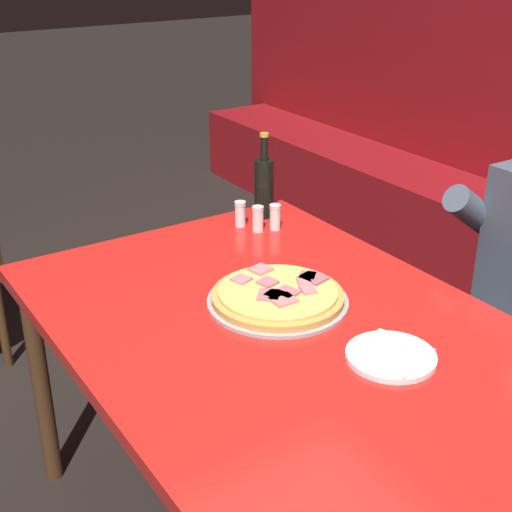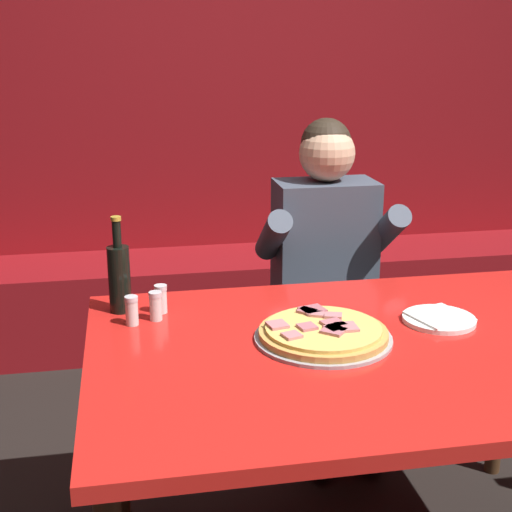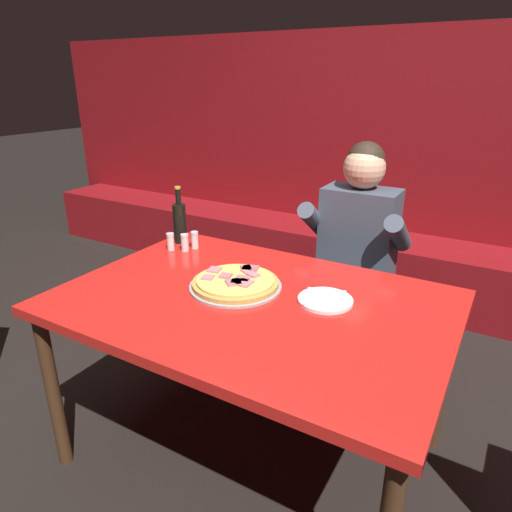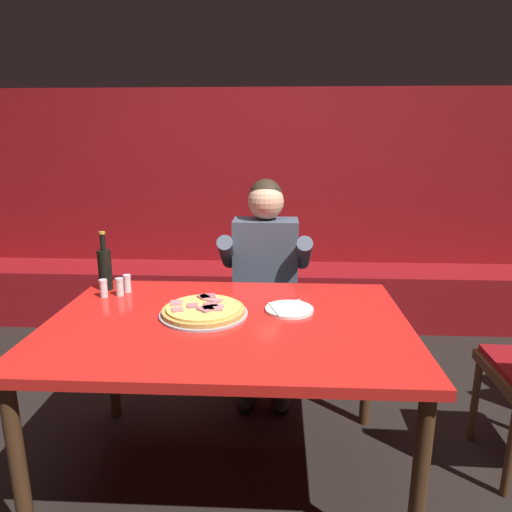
# 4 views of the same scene
# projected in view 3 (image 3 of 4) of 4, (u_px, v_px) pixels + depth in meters

# --- Properties ---
(ground_plane) EXTENTS (24.00, 24.00, 0.00)m
(ground_plane) POSITION_uv_depth(u_px,v_px,m) (252.00, 452.00, 2.05)
(ground_plane) COLOR black
(booth_wall_panel) EXTENTS (6.80, 0.16, 1.90)m
(booth_wall_panel) POSITION_uv_depth(u_px,v_px,m) (399.00, 164.00, 3.45)
(booth_wall_panel) COLOR maroon
(booth_wall_panel) RESTS_ON ground_plane
(booth_bench) EXTENTS (6.46, 0.48, 0.46)m
(booth_bench) POSITION_uv_depth(u_px,v_px,m) (377.00, 266.00, 3.46)
(booth_bench) COLOR maroon
(booth_bench) RESTS_ON ground_plane
(main_dining_table) EXTENTS (1.49, 1.02, 0.77)m
(main_dining_table) POSITION_uv_depth(u_px,v_px,m) (252.00, 314.00, 1.79)
(main_dining_table) COLOR #422816
(main_dining_table) RESTS_ON ground_plane
(pizza) EXTENTS (0.38, 0.38, 0.05)m
(pizza) POSITION_uv_depth(u_px,v_px,m) (236.00, 283.00, 1.85)
(pizza) COLOR #9E9EA3
(pizza) RESTS_ON main_dining_table
(plate_white_paper) EXTENTS (0.21, 0.21, 0.02)m
(plate_white_paper) POSITION_uv_depth(u_px,v_px,m) (325.00, 300.00, 1.73)
(plate_white_paper) COLOR white
(plate_white_paper) RESTS_ON main_dining_table
(beer_bottle) EXTENTS (0.07, 0.07, 0.29)m
(beer_bottle) POSITION_uv_depth(u_px,v_px,m) (180.00, 222.00, 2.32)
(beer_bottle) COLOR black
(beer_bottle) RESTS_ON main_dining_table
(shaker_red_pepper_flakes) EXTENTS (0.04, 0.04, 0.09)m
(shaker_red_pepper_flakes) POSITION_uv_depth(u_px,v_px,m) (195.00, 241.00, 2.26)
(shaker_red_pepper_flakes) COLOR silver
(shaker_red_pepper_flakes) RESTS_ON main_dining_table
(shaker_oregano) EXTENTS (0.04, 0.04, 0.09)m
(shaker_oregano) POSITION_uv_depth(u_px,v_px,m) (185.00, 243.00, 2.23)
(shaker_oregano) COLOR silver
(shaker_oregano) RESTS_ON main_dining_table
(shaker_black_pepper) EXTENTS (0.04, 0.04, 0.09)m
(shaker_black_pepper) POSITION_uv_depth(u_px,v_px,m) (171.00, 242.00, 2.24)
(shaker_black_pepper) COLOR silver
(shaker_black_pepper) RESTS_ON main_dining_table
(diner_seated_blue_shirt) EXTENTS (0.53, 0.53, 1.27)m
(diner_seated_blue_shirt) POSITION_uv_depth(u_px,v_px,m) (352.00, 255.00, 2.37)
(diner_seated_blue_shirt) COLOR black
(diner_seated_blue_shirt) RESTS_ON ground_plane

